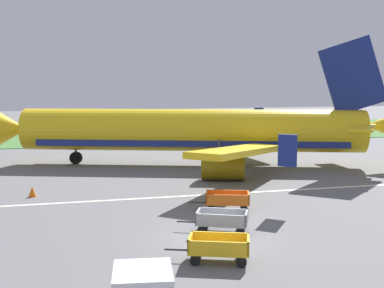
{
  "coord_description": "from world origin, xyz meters",
  "views": [
    {
      "loc": [
        -6.89,
        -22.76,
        7.49
      ],
      "look_at": [
        2.28,
        13.68,
        2.8
      ],
      "focal_mm": 47.53,
      "sensor_mm": 36.0,
      "label": 1
    }
  ],
  "objects_px": {
    "baggage_cart_nearest": "(219,248)",
    "traffic_cone_near_plane": "(32,192)",
    "baggage_cart_second_in_row": "(222,220)",
    "baggage_cart_third_in_row": "(227,200)",
    "airplane": "(203,131)"
  },
  "relations": [
    {
      "from": "traffic_cone_near_plane",
      "to": "baggage_cart_nearest",
      "type": "bearing_deg",
      "value": -60.17
    },
    {
      "from": "airplane",
      "to": "baggage_cart_nearest",
      "type": "distance_m",
      "value": 24.35
    },
    {
      "from": "baggage_cart_nearest",
      "to": "baggage_cart_third_in_row",
      "type": "relative_size",
      "value": 0.99
    },
    {
      "from": "baggage_cart_second_in_row",
      "to": "traffic_cone_near_plane",
      "type": "height_order",
      "value": "baggage_cart_second_in_row"
    },
    {
      "from": "baggage_cart_third_in_row",
      "to": "airplane",
      "type": "bearing_deg",
      "value": 79.77
    },
    {
      "from": "baggage_cart_nearest",
      "to": "baggage_cart_third_in_row",
      "type": "bearing_deg",
      "value": 69.49
    },
    {
      "from": "airplane",
      "to": "baggage_cart_third_in_row",
      "type": "height_order",
      "value": "airplane"
    },
    {
      "from": "airplane",
      "to": "baggage_cart_third_in_row",
      "type": "distance_m",
      "value": 16.03
    },
    {
      "from": "airplane",
      "to": "baggage_cart_nearest",
      "type": "height_order",
      "value": "airplane"
    },
    {
      "from": "baggage_cart_nearest",
      "to": "traffic_cone_near_plane",
      "type": "distance_m",
      "value": 16.56
    },
    {
      "from": "baggage_cart_second_in_row",
      "to": "traffic_cone_near_plane",
      "type": "distance_m",
      "value": 14.19
    },
    {
      "from": "airplane",
      "to": "baggage_cart_third_in_row",
      "type": "bearing_deg",
      "value": -100.23
    },
    {
      "from": "baggage_cart_second_in_row",
      "to": "baggage_cart_third_in_row",
      "type": "distance_m",
      "value": 4.31
    },
    {
      "from": "baggage_cart_nearest",
      "to": "traffic_cone_near_plane",
      "type": "height_order",
      "value": "baggage_cart_nearest"
    },
    {
      "from": "traffic_cone_near_plane",
      "to": "baggage_cart_third_in_row",
      "type": "bearing_deg",
      "value": -29.86
    }
  ]
}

